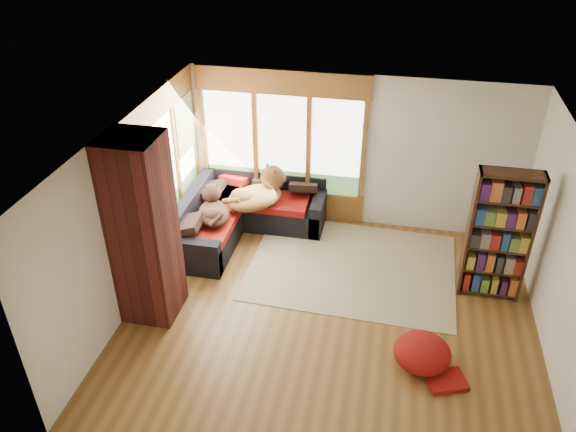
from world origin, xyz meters
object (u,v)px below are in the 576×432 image
at_px(dog_tan, 259,190).
at_px(pouf, 422,352).
at_px(sectional_sofa, 228,217).
at_px(dog_brindle, 213,206).
at_px(bookshelf, 499,236).
at_px(brick_chimney, 143,231).
at_px(area_rug, 352,266).

bearing_deg(dog_tan, pouf, -87.33).
xyz_separation_m(sectional_sofa, dog_brindle, (-0.09, -0.41, 0.45)).
distance_m(sectional_sofa, pouf, 3.96).
distance_m(bookshelf, dog_tan, 3.70).
distance_m(bookshelf, dog_brindle, 4.21).
relative_size(sectional_sofa, dog_tan, 1.96).
bearing_deg(dog_brindle, dog_tan, -70.67).
distance_m(brick_chimney, pouf, 3.80).
height_order(brick_chimney, dog_tan, brick_chimney).
bearing_deg(pouf, area_rug, 119.89).
xyz_separation_m(area_rug, bookshelf, (1.96, -0.23, 0.97)).
xyz_separation_m(brick_chimney, area_rug, (2.58, 1.52, -1.29)).
xyz_separation_m(bookshelf, dog_tan, (-3.58, 0.88, -0.16)).
bearing_deg(dog_tan, sectional_sofa, 149.22).
bearing_deg(dog_tan, bookshelf, -58.32).
bearing_deg(sectional_sofa, dog_brindle, -102.03).
relative_size(brick_chimney, dog_tan, 2.32).
bearing_deg(brick_chimney, sectional_sofa, 77.71).
bearing_deg(bookshelf, sectional_sofa, 169.51).
xyz_separation_m(brick_chimney, sectional_sofa, (0.45, 2.05, -1.00)).
height_order(dog_tan, dog_brindle, dog_tan).
bearing_deg(bookshelf, dog_tan, 166.17).
relative_size(area_rug, dog_brindle, 3.52).
xyz_separation_m(sectional_sofa, pouf, (3.18, -2.35, -0.10)).
relative_size(brick_chimney, dog_brindle, 2.96).
bearing_deg(dog_brindle, pouf, -142.79).
height_order(brick_chimney, dog_brindle, brick_chimney).
relative_size(bookshelf, pouf, 2.79).
distance_m(sectional_sofa, dog_brindle, 0.61).
distance_m(area_rug, dog_tan, 1.93).
distance_m(brick_chimney, dog_brindle, 1.77).
bearing_deg(brick_chimney, bookshelf, 15.86).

